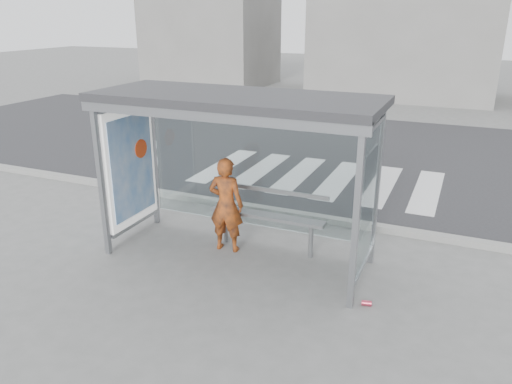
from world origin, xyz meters
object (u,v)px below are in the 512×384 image
Objects in this scene: soda_can at (367,303)px; bench at (268,216)px; bus_shelter at (215,134)px; person at (226,205)px.

bench is at bearing 150.25° from soda_can.
bus_shelter reaches higher than person.
bus_shelter is 2.68× the size of person.
bus_shelter is 2.18× the size of bench.
person is 0.70m from bench.
soda_can is at bearing -13.97° from bus_shelter.
bench is 2.24m from soda_can.
person is at bearing -154.53° from bench.
bus_shelter is 1.61m from bench.
person is 0.82× the size of bench.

